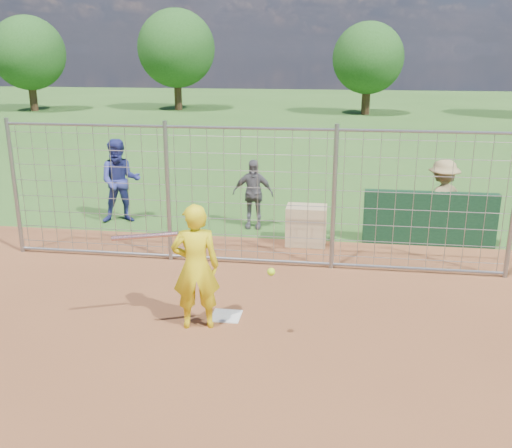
% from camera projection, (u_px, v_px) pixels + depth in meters
% --- Properties ---
extents(ground, '(100.00, 100.00, 0.00)m').
position_uv_depth(ground, '(229.00, 311.00, 8.65)').
color(ground, '#2D591E').
rests_on(ground, ground).
extents(infield_dirt, '(18.00, 18.00, 0.00)m').
position_uv_depth(infield_dirt, '(173.00, 438.00, 5.81)').
color(infield_dirt, brown).
rests_on(infield_dirt, ground).
extents(home_plate, '(0.43, 0.43, 0.02)m').
position_uv_depth(home_plate, '(226.00, 316.00, 8.46)').
color(home_plate, silver).
rests_on(home_plate, ground).
extents(dugout_wall, '(2.60, 0.20, 1.10)m').
position_uv_depth(dugout_wall, '(429.00, 219.00, 11.42)').
color(dugout_wall, '#11381E').
rests_on(dugout_wall, ground).
extents(batter, '(0.75, 0.58, 1.82)m').
position_uv_depth(batter, '(196.00, 267.00, 7.90)').
color(batter, yellow).
rests_on(batter, ground).
extents(bystander_a, '(1.10, 0.97, 1.90)m').
position_uv_depth(bystander_a, '(120.00, 181.00, 12.85)').
color(bystander_a, navy).
rests_on(bystander_a, ground).
extents(bystander_b, '(0.90, 0.39, 1.53)m').
position_uv_depth(bystander_b, '(253.00, 194.00, 12.48)').
color(bystander_b, '#535358').
rests_on(bystander_b, ground).
extents(bystander_c, '(1.27, 1.06, 1.71)m').
position_uv_depth(bystander_c, '(442.00, 201.00, 11.53)').
color(bystander_c, '#968052').
rests_on(bystander_c, ground).
extents(equipment_bin, '(0.80, 0.55, 0.80)m').
position_uv_depth(equipment_bin, '(306.00, 225.00, 11.49)').
color(equipment_bin, tan).
rests_on(equipment_bin, ground).
extents(equipment_in_play, '(2.16, 0.39, 0.48)m').
position_uv_depth(equipment_in_play, '(175.00, 245.00, 7.50)').
color(equipment_in_play, silver).
rests_on(equipment_in_play, ground).
extents(backstop_fence, '(9.08, 0.08, 2.60)m').
position_uv_depth(backstop_fence, '(249.00, 198.00, 10.17)').
color(backstop_fence, gray).
rests_on(backstop_fence, ground).
extents(tree_line, '(44.66, 6.72, 6.48)m').
position_uv_depth(tree_line, '(371.00, 51.00, 33.72)').
color(tree_line, '#3F2B19').
rests_on(tree_line, ground).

